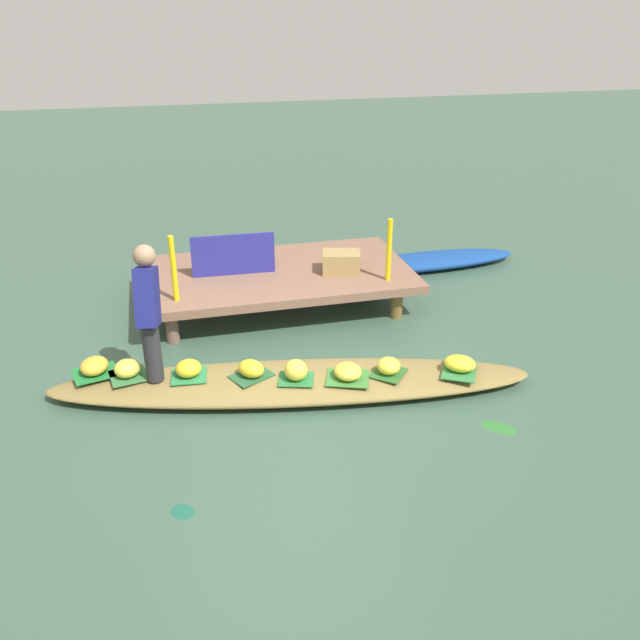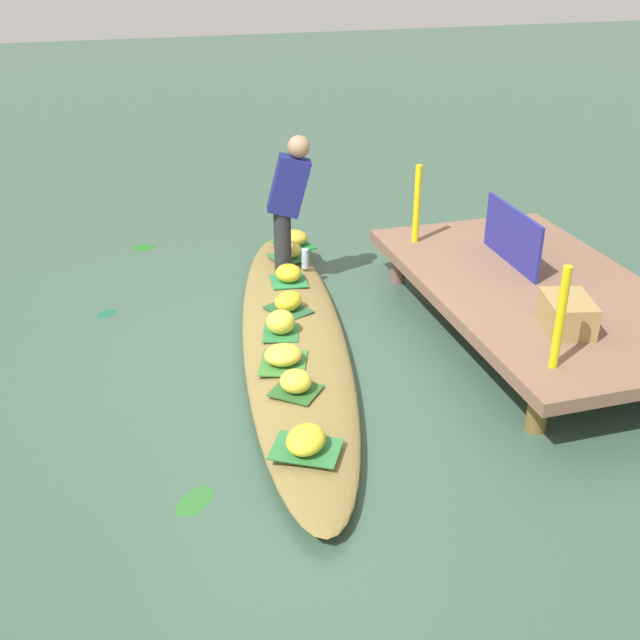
{
  "view_description": "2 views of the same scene",
  "coord_description": "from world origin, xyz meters",
  "px_view_note": "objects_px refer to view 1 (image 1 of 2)",
  "views": [
    {
      "loc": [
        -1.06,
        -5.24,
        3.32
      ],
      "look_at": [
        0.37,
        0.39,
        0.52
      ],
      "focal_mm": 36.99,
      "sensor_mm": 36.0,
      "label": 1
    },
    {
      "loc": [
        5.32,
        -1.34,
        3.07
      ],
      "look_at": [
        0.17,
        0.17,
        0.34
      ],
      "focal_mm": 43.75,
      "sensor_mm": 36.0,
      "label": 2
    }
  ],
  "objects_px": {
    "banana_bunch_6": "(94,366)",
    "vendor_boat": "(292,382)",
    "banana_bunch_2": "(460,363)",
    "banana_bunch_3": "(251,369)",
    "banana_bunch_7": "(296,370)",
    "banana_bunch_4": "(127,368)",
    "market_banner": "(233,255)",
    "banana_bunch_0": "(348,371)",
    "moored_boat": "(426,261)",
    "banana_bunch_1": "(188,368)",
    "water_bottle": "(159,359)",
    "vendor_person": "(148,307)",
    "produce_crate": "(341,262)",
    "banana_bunch_5": "(389,366)"
  },
  "relations": [
    {
      "from": "banana_bunch_6",
      "to": "vendor_boat",
      "type": "bearing_deg",
      "value": -14.5
    },
    {
      "from": "banana_bunch_2",
      "to": "banana_bunch_3",
      "type": "distance_m",
      "value": 1.96
    },
    {
      "from": "banana_bunch_2",
      "to": "banana_bunch_7",
      "type": "xyz_separation_m",
      "value": [
        -1.53,
        0.22,
        0.02
      ]
    },
    {
      "from": "banana_bunch_3",
      "to": "banana_bunch_7",
      "type": "relative_size",
      "value": 1.14
    },
    {
      "from": "banana_bunch_6",
      "to": "banana_bunch_4",
      "type": "bearing_deg",
      "value": -23.18
    },
    {
      "from": "banana_bunch_2",
      "to": "banana_bunch_7",
      "type": "relative_size",
      "value": 1.3
    },
    {
      "from": "vendor_boat",
      "to": "banana_bunch_6",
      "type": "xyz_separation_m",
      "value": [
        -1.79,
        0.46,
        0.17
      ]
    },
    {
      "from": "market_banner",
      "to": "vendor_boat",
      "type": "bearing_deg",
      "value": -80.69
    },
    {
      "from": "banana_bunch_0",
      "to": "banana_bunch_4",
      "type": "xyz_separation_m",
      "value": [
        -1.97,
        0.54,
        0.01
      ]
    },
    {
      "from": "banana_bunch_0",
      "to": "market_banner",
      "type": "height_order",
      "value": "market_banner"
    },
    {
      "from": "vendor_boat",
      "to": "banana_bunch_7",
      "type": "bearing_deg",
      "value": -72.0
    },
    {
      "from": "moored_boat",
      "to": "banana_bunch_1",
      "type": "distance_m",
      "value": 4.23
    },
    {
      "from": "moored_boat",
      "to": "vendor_boat",
      "type": "bearing_deg",
      "value": -133.88
    },
    {
      "from": "banana_bunch_7",
      "to": "water_bottle",
      "type": "relative_size",
      "value": 1.23
    },
    {
      "from": "banana_bunch_2",
      "to": "market_banner",
      "type": "relative_size",
      "value": 0.31
    },
    {
      "from": "market_banner",
      "to": "banana_bunch_3",
      "type": "bearing_deg",
      "value": -91.35
    },
    {
      "from": "banana_bunch_6",
      "to": "vendor_person",
      "type": "relative_size",
      "value": 0.23
    },
    {
      "from": "banana_bunch_6",
      "to": "produce_crate",
      "type": "height_order",
      "value": "produce_crate"
    },
    {
      "from": "moored_boat",
      "to": "banana_bunch_2",
      "type": "distance_m",
      "value": 3.16
    },
    {
      "from": "banana_bunch_2",
      "to": "banana_bunch_7",
      "type": "bearing_deg",
      "value": 171.96
    },
    {
      "from": "banana_bunch_6",
      "to": "banana_bunch_7",
      "type": "bearing_deg",
      "value": -17.58
    },
    {
      "from": "vendor_boat",
      "to": "banana_bunch_6",
      "type": "relative_size",
      "value": 16.09
    },
    {
      "from": "banana_bunch_2",
      "to": "produce_crate",
      "type": "xyz_separation_m",
      "value": [
        -0.56,
        2.12,
        0.29
      ]
    },
    {
      "from": "moored_boat",
      "to": "banana_bunch_5",
      "type": "relative_size",
      "value": 11.75
    },
    {
      "from": "banana_bunch_7",
      "to": "produce_crate",
      "type": "relative_size",
      "value": 0.52
    },
    {
      "from": "banana_bunch_7",
      "to": "vendor_person",
      "type": "relative_size",
      "value": 0.18
    },
    {
      "from": "banana_bunch_3",
      "to": "vendor_person",
      "type": "relative_size",
      "value": 0.21
    },
    {
      "from": "water_bottle",
      "to": "produce_crate",
      "type": "bearing_deg",
      "value": 32.18
    },
    {
      "from": "vendor_person",
      "to": "banana_bunch_5",
      "type": "bearing_deg",
      "value": -13.23
    },
    {
      "from": "banana_bunch_1",
      "to": "banana_bunch_6",
      "type": "xyz_separation_m",
      "value": [
        -0.85,
        0.27,
        -0.0
      ]
    },
    {
      "from": "banana_bunch_1",
      "to": "vendor_person",
      "type": "height_order",
      "value": "vendor_person"
    },
    {
      "from": "produce_crate",
      "to": "vendor_person",
      "type": "bearing_deg",
      "value": -145.64
    },
    {
      "from": "banana_bunch_3",
      "to": "banana_bunch_1",
      "type": "bearing_deg",
      "value": 165.52
    },
    {
      "from": "banana_bunch_1",
      "to": "vendor_person",
      "type": "relative_size",
      "value": 0.19
    },
    {
      "from": "banana_bunch_1",
      "to": "produce_crate",
      "type": "height_order",
      "value": "produce_crate"
    },
    {
      "from": "banana_bunch_2",
      "to": "vendor_boat",
      "type": "bearing_deg",
      "value": 168.12
    },
    {
      "from": "banana_bunch_1",
      "to": "banana_bunch_5",
      "type": "xyz_separation_m",
      "value": [
        1.82,
        -0.41,
        -0.0
      ]
    },
    {
      "from": "vendor_person",
      "to": "produce_crate",
      "type": "bearing_deg",
      "value": 34.36
    },
    {
      "from": "banana_bunch_0",
      "to": "market_banner",
      "type": "distance_m",
      "value": 2.38
    },
    {
      "from": "moored_boat",
      "to": "banana_bunch_5",
      "type": "height_order",
      "value": "banana_bunch_5"
    },
    {
      "from": "banana_bunch_4",
      "to": "banana_bunch_7",
      "type": "height_order",
      "value": "banana_bunch_7"
    },
    {
      "from": "banana_bunch_4",
      "to": "water_bottle",
      "type": "xyz_separation_m",
      "value": [
        0.28,
        0.09,
        0.01
      ]
    },
    {
      "from": "banana_bunch_1",
      "to": "water_bottle",
      "type": "distance_m",
      "value": 0.35
    },
    {
      "from": "banana_bunch_5",
      "to": "banana_bunch_7",
      "type": "bearing_deg",
      "value": 173.07
    },
    {
      "from": "vendor_boat",
      "to": "moored_boat",
      "type": "height_order",
      "value": "moored_boat"
    },
    {
      "from": "banana_bunch_6",
      "to": "banana_bunch_7",
      "type": "relative_size",
      "value": 1.24
    },
    {
      "from": "vendor_boat",
      "to": "banana_bunch_2",
      "type": "xyz_separation_m",
      "value": [
        1.55,
        -0.33,
        0.17
      ]
    },
    {
      "from": "banana_bunch_2",
      "to": "banana_bunch_0",
      "type": "bearing_deg",
      "value": 173.59
    },
    {
      "from": "banana_bunch_1",
      "to": "banana_bunch_6",
      "type": "distance_m",
      "value": 0.89
    },
    {
      "from": "banana_bunch_2",
      "to": "banana_bunch_4",
      "type": "distance_m",
      "value": 3.1
    }
  ]
}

